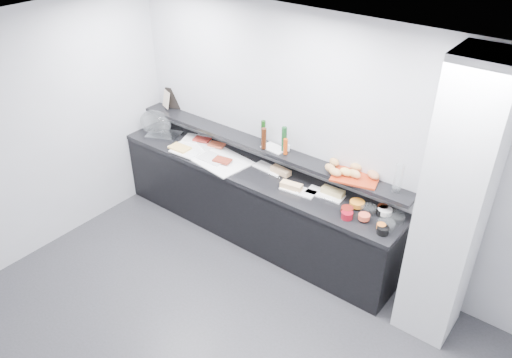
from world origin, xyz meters
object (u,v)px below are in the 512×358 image
Objects in this scene: bread_tray at (355,177)px; sandwich_plate_mid at (298,190)px; cloche_base at (164,135)px; condiment_tray at (274,148)px; framed_print at (174,98)px; carafe at (398,179)px.

sandwich_plate_mid is at bearing -171.87° from bread_tray.
condiment_tray is at bearing -13.47° from cloche_base.
cloche_base is at bearing 174.20° from sandwich_plate_mid.
condiment_tray is (1.68, -0.11, -0.12)m from framed_print.
bread_tray is at bearing -23.59° from framed_print.
framed_print is 3.12m from carafe.
framed_print is at bearing 88.70° from cloche_base.
cloche_base is 1.52× the size of condiment_tray.
condiment_tray reaches higher than cloche_base.
framed_print is 0.96× the size of condiment_tray.
carafe reaches higher than cloche_base.
framed_print is 0.57× the size of bread_tray.
bread_tray reaches higher than sandwich_plate_mid.
bread_tray is (2.69, -0.11, -0.12)m from framed_print.
cloche_base is at bearing -175.52° from carafe.
cloche_base is 2.59m from bread_tray.
sandwich_plate_mid is 1.40× the size of condiment_tray.
condiment_tray is (1.55, 0.22, 0.24)m from cloche_base.
carafe is (3.00, 0.23, 0.38)m from cloche_base.
condiment_tray is at bearing -179.54° from carafe.
condiment_tray is 0.91× the size of carafe.
framed_print reaches higher than sandwich_plate_mid.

